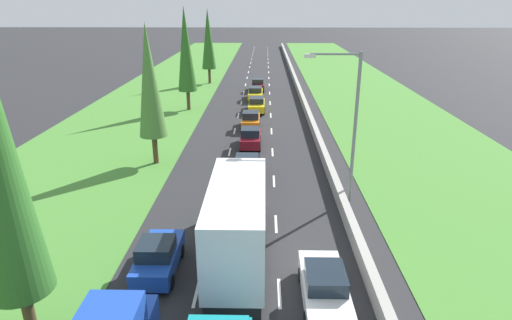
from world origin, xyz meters
name	(u,v)px	position (x,y,z in m)	size (l,w,h in m)	color
ground_plane	(257,89)	(0.00, 60.00, 0.00)	(300.00, 300.00, 0.00)	#28282B
grass_verge_left	(168,88)	(-12.65, 60.00, 0.02)	(14.00, 140.00, 0.04)	#478433
grass_verge_right	(359,89)	(14.35, 60.00, 0.02)	(14.00, 140.00, 0.04)	#478433
median_barrier	(298,86)	(5.70, 60.00, 0.42)	(0.44, 120.00, 0.85)	#9E9B93
lane_markings	(257,89)	(0.00, 60.00, 0.01)	(3.64, 116.00, 0.01)	white
white_box_truck_centre_lane	(238,219)	(-0.09, 17.47, 2.18)	(2.46, 9.40, 4.18)	black
black_sedan_centre_lane	(247,168)	(-0.11, 27.42, 0.81)	(1.82, 4.50, 1.64)	black
blue_hatchback_left_lane	(158,257)	(-3.65, 16.39, 0.84)	(1.74, 3.90, 1.72)	#1E47B7
maroon_hatchback_centre_lane	(250,138)	(-0.09, 34.29, 0.84)	(1.74, 3.90, 1.72)	maroon
white_sedan_right_lane	(324,286)	(3.53, 14.42, 0.81)	(1.82, 4.50, 1.64)	white
orange_hatchback_centre_lane	(251,120)	(-0.24, 39.91, 0.84)	(1.74, 3.90, 1.72)	orange
yellow_sedan_centre_lane	(257,104)	(0.20, 46.66, 0.81)	(1.82, 4.50, 1.64)	yellow
yellow_sedan_centre_lane_seventh	(255,93)	(-0.06, 52.77, 0.81)	(1.82, 4.50, 1.64)	yellow
maroon_hatchback_centre_lane_eighth	(258,85)	(0.14, 58.37, 0.84)	(1.74, 3.90, 1.72)	maroon
poplar_tree_second	(149,82)	(-7.13, 30.32, 6.20)	(2.06, 2.06, 10.30)	#4C3823
poplar_tree_third	(186,50)	(-7.50, 47.38, 6.65)	(2.08, 2.08, 11.19)	#4C3823
poplar_tree_fourth	(208,39)	(-7.15, 64.02, 6.40)	(2.07, 2.07, 10.71)	#4C3823
street_light_mast	(350,118)	(6.00, 24.12, 5.23)	(3.20, 0.28, 9.00)	gray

